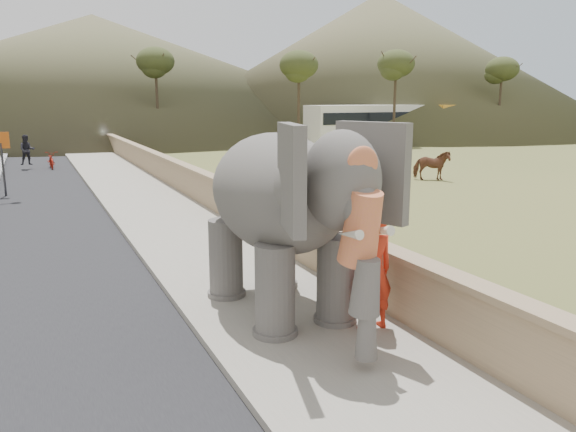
% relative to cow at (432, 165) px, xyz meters
% --- Properties ---
extents(ground, '(160.00, 160.00, 0.00)m').
position_rel_cow_xyz_m(ground, '(-12.74, -12.55, -0.67)').
color(ground, olive).
rests_on(ground, ground).
extents(walkway, '(3.00, 120.00, 0.15)m').
position_rel_cow_xyz_m(walkway, '(-12.74, -2.55, -0.59)').
color(walkway, '#9E9687').
rests_on(walkway, ground).
extents(parapet, '(0.30, 120.00, 1.10)m').
position_rel_cow_xyz_m(parapet, '(-11.09, -2.55, -0.12)').
color(parapet, tan).
rests_on(parapet, ground).
extents(signboard, '(0.60, 0.08, 2.40)m').
position_rel_cow_xyz_m(signboard, '(-17.24, 3.19, 0.97)').
color(signboard, '#2D2D33').
rests_on(signboard, ground).
extents(cow, '(1.71, 1.50, 1.34)m').
position_rel_cow_xyz_m(cow, '(0.00, 0.00, 0.00)').
color(cow, brown).
rests_on(cow, ground).
extents(distant_car, '(4.25, 1.77, 1.44)m').
position_rel_cow_xyz_m(distant_car, '(4.05, 23.84, 0.05)').
color(distant_car, '#AEAEB5').
rests_on(distant_car, ground).
extents(bus_white, '(11.19, 3.56, 3.10)m').
position_rel_cow_xyz_m(bus_white, '(9.16, 19.53, 0.88)').
color(bus_white, white).
rests_on(bus_white, ground).
extents(bus_orange, '(11.15, 3.27, 3.10)m').
position_rel_cow_xyz_m(bus_orange, '(20.79, 19.43, 0.88)').
color(bus_orange, gold).
rests_on(bus_orange, ground).
extents(hill_right, '(56.00, 56.00, 16.00)m').
position_rel_cow_xyz_m(hill_right, '(23.26, 39.45, 7.33)').
color(hill_right, brown).
rests_on(hill_right, ground).
extents(hill_far, '(80.00, 80.00, 14.00)m').
position_rel_cow_xyz_m(hill_far, '(-7.74, 57.45, 6.33)').
color(hill_far, brown).
rests_on(hill_far, ground).
extents(elephant_and_man, '(2.47, 4.36, 3.08)m').
position_rel_cow_xyz_m(elephant_and_man, '(-12.72, -11.88, 1.01)').
color(elephant_and_man, slate).
rests_on(elephant_and_man, ground).
extents(motorcyclist, '(1.83, 1.77, 1.80)m').
position_rel_cow_xyz_m(motorcyclist, '(-15.75, 11.75, 0.02)').
color(motorcyclist, maroon).
rests_on(motorcyclist, ground).
extents(trees, '(47.32, 41.44, 8.68)m').
position_rel_cow_xyz_m(trees, '(-6.49, 16.32, 3.19)').
color(trees, '#473828').
rests_on(trees, ground).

